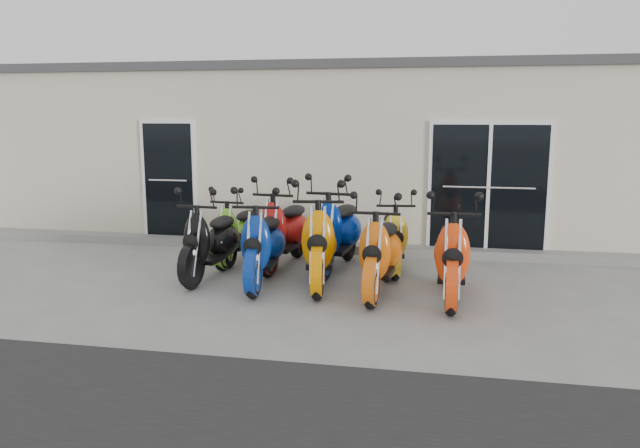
# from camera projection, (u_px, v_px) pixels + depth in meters

# --- Properties ---
(ground) EXTENTS (80.00, 80.00, 0.00)m
(ground) POSITION_uv_depth(u_px,v_px,m) (312.00, 281.00, 9.19)
(ground) COLOR gray
(ground) RESTS_ON ground
(building) EXTENTS (14.00, 6.00, 3.20)m
(building) POSITION_uv_depth(u_px,v_px,m) (360.00, 151.00, 13.92)
(building) COLOR beige
(building) RESTS_ON ground
(roof_cap) EXTENTS (14.20, 6.20, 0.16)m
(roof_cap) POSITION_uv_depth(u_px,v_px,m) (361.00, 74.00, 13.62)
(roof_cap) COLOR #3F3F42
(roof_cap) RESTS_ON building
(front_step) EXTENTS (14.00, 0.40, 0.15)m
(front_step) POSITION_uv_depth(u_px,v_px,m) (336.00, 247.00, 11.12)
(front_step) COLOR gray
(front_step) RESTS_ON ground
(door_left) EXTENTS (1.07, 0.08, 2.22)m
(door_left) POSITION_uv_depth(u_px,v_px,m) (169.00, 177.00, 11.68)
(door_left) COLOR black
(door_left) RESTS_ON front_step
(door_right) EXTENTS (2.02, 0.08, 2.22)m
(door_right) POSITION_uv_depth(u_px,v_px,m) (488.00, 184.00, 10.56)
(door_right) COLOR black
(door_right) RESTS_ON front_step
(scooter_front_black) EXTENTS (0.84, 1.96, 1.42)m
(scooter_front_black) POSITION_uv_depth(u_px,v_px,m) (211.00, 232.00, 9.25)
(scooter_front_black) COLOR black
(scooter_front_black) RESTS_ON ground
(scooter_front_blue) EXTENTS (0.89, 2.06, 1.48)m
(scooter_front_blue) POSITION_uv_depth(u_px,v_px,m) (263.00, 234.00, 8.88)
(scooter_front_blue) COLOR navy
(scooter_front_blue) RESTS_ON ground
(scooter_front_orange_a) EXTENTS (1.08, 2.24, 1.59)m
(scooter_front_orange_a) POSITION_uv_depth(u_px,v_px,m) (320.00, 231.00, 8.86)
(scooter_front_orange_a) COLOR orange
(scooter_front_orange_a) RESTS_ON ground
(scooter_front_orange_b) EXTENTS (0.85, 2.04, 1.47)m
(scooter_front_orange_b) POSITION_uv_depth(u_px,v_px,m) (381.00, 241.00, 8.42)
(scooter_front_orange_b) COLOR #D2590D
(scooter_front_orange_b) RESTS_ON ground
(scooter_front_red) EXTENTS (0.75, 2.05, 1.51)m
(scooter_front_red) POSITION_uv_depth(u_px,v_px,m) (452.00, 244.00, 8.18)
(scooter_front_red) COLOR red
(scooter_front_red) RESTS_ON ground
(scooter_back_green) EXTENTS (0.79, 1.82, 1.31)m
(scooter_back_green) POSITION_uv_depth(u_px,v_px,m) (238.00, 223.00, 10.23)
(scooter_back_green) COLOR #6EC027
(scooter_back_green) RESTS_ON ground
(scooter_back_red) EXTENTS (0.96, 2.11, 1.51)m
(scooter_back_red) POSITION_uv_depth(u_px,v_px,m) (284.00, 220.00, 9.92)
(scooter_back_red) COLOR #AD1512
(scooter_back_red) RESTS_ON ground
(scooter_back_blue) EXTENTS (1.01, 2.21, 1.58)m
(scooter_back_blue) POSITION_uv_depth(u_px,v_px,m) (337.00, 221.00, 9.71)
(scooter_back_blue) COLOR #002290
(scooter_back_blue) RESTS_ON ground
(scooter_back_yellow) EXTENTS (0.90, 1.89, 1.34)m
(scooter_back_yellow) POSITION_uv_depth(u_px,v_px,m) (394.00, 228.00, 9.71)
(scooter_back_yellow) COLOR gold
(scooter_back_yellow) RESTS_ON ground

